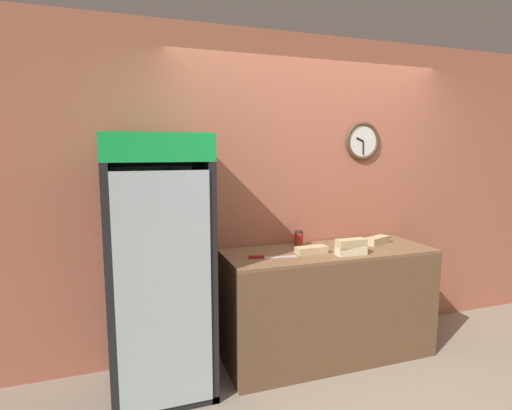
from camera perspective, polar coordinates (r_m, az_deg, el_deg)
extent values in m
cube|color=#B7664C|center=(3.60, 7.69, 1.72)|extent=(5.20, 0.06, 2.70)
torus|color=#4C3823|center=(3.79, 14.98, 8.80)|extent=(0.35, 0.04, 0.35)
cylinder|color=white|center=(3.79, 14.98, 8.80)|extent=(0.29, 0.01, 0.29)
cube|color=black|center=(3.76, 14.63, 9.04)|extent=(0.07, 0.01, 0.04)
cube|color=black|center=(3.78, 15.07, 7.88)|extent=(0.01, 0.01, 0.12)
cube|color=brown|center=(3.50, 10.18, -13.82)|extent=(1.74, 0.64, 0.89)
cube|color=brown|center=(3.35, 10.37, -6.51)|extent=(1.74, 0.64, 0.02)
cube|color=black|center=(3.26, -14.17, -8.43)|extent=(0.70, 0.04, 1.66)
cube|color=black|center=(2.95, -20.01, -10.40)|extent=(0.05, 0.67, 1.66)
cube|color=black|center=(3.00, -7.41, -9.67)|extent=(0.05, 0.67, 1.66)
cube|color=black|center=(3.30, -13.16, -23.51)|extent=(0.70, 0.67, 0.05)
cube|color=white|center=(3.24, -14.13, -8.57)|extent=(0.60, 0.02, 1.56)
cube|color=silver|center=(2.64, -12.93, -12.32)|extent=(0.60, 0.01, 1.56)
cube|color=green|center=(2.79, -14.20, 7.97)|extent=(0.70, 0.60, 0.18)
cube|color=silver|center=(3.07, -13.39, -16.60)|extent=(0.58, 0.55, 0.01)
cube|color=silver|center=(2.94, -13.62, -10.03)|extent=(0.58, 0.55, 0.01)
cube|color=silver|center=(2.85, -13.86, -2.94)|extent=(0.58, 0.55, 0.01)
cylinder|color=orange|center=(2.68, -18.25, -9.96)|extent=(0.07, 0.07, 0.17)
cylinder|color=orange|center=(2.65, -18.36, -7.53)|extent=(0.03, 0.03, 0.07)
cylinder|color=#B2BCCC|center=(2.61, -13.25, -2.45)|extent=(0.07, 0.07, 0.12)
cylinder|color=#B2BCCC|center=(2.60, -13.30, -0.66)|extent=(0.03, 0.03, 0.05)
cylinder|color=navy|center=(2.60, -15.84, -2.38)|extent=(0.07, 0.07, 0.13)
cylinder|color=navy|center=(2.59, -15.92, -0.29)|extent=(0.03, 0.03, 0.06)
cylinder|color=#2D6B38|center=(2.84, -10.35, -16.93)|extent=(0.06, 0.06, 0.14)
cylinder|color=#2D6B38|center=(2.80, -10.40, -15.03)|extent=(0.02, 0.02, 0.06)
cylinder|color=#5B2D19|center=(2.83, -12.71, -17.08)|extent=(0.06, 0.06, 0.14)
cylinder|color=#5B2D19|center=(2.78, -12.78, -15.16)|extent=(0.02, 0.02, 0.06)
cylinder|color=#72337F|center=(2.70, -13.32, -9.91)|extent=(0.08, 0.08, 0.14)
cylinder|color=#72337F|center=(2.67, -13.39, -7.84)|extent=(0.03, 0.03, 0.06)
cylinder|color=#5B2D19|center=(2.63, -10.09, -2.20)|extent=(0.06, 0.06, 0.13)
cylinder|color=#5B2D19|center=(2.61, -10.14, -0.25)|extent=(0.02, 0.02, 0.05)
cylinder|color=#B2BCCC|center=(2.82, -14.84, -17.13)|extent=(0.07, 0.07, 0.15)
cylinder|color=#B2BCCC|center=(2.78, -14.92, -15.13)|extent=(0.03, 0.03, 0.06)
cube|color=beige|center=(3.22, 13.41, -6.38)|extent=(0.24, 0.11, 0.06)
cube|color=tan|center=(3.21, 13.44, -5.30)|extent=(0.24, 0.09, 0.06)
cube|color=tan|center=(3.65, 16.95, -4.84)|extent=(0.27, 0.19, 0.06)
cube|color=tan|center=(3.21, 7.92, -6.37)|extent=(0.26, 0.11, 0.05)
cube|color=silver|center=(3.08, 3.51, -7.41)|extent=(0.26, 0.08, 0.00)
cube|color=maroon|center=(3.04, 0.05, -7.44)|extent=(0.12, 0.04, 0.02)
cylinder|color=#B72D23|center=(3.43, 6.12, -4.87)|extent=(0.08, 0.08, 0.12)
cylinder|color=#262628|center=(3.42, 6.14, -3.79)|extent=(0.07, 0.07, 0.01)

